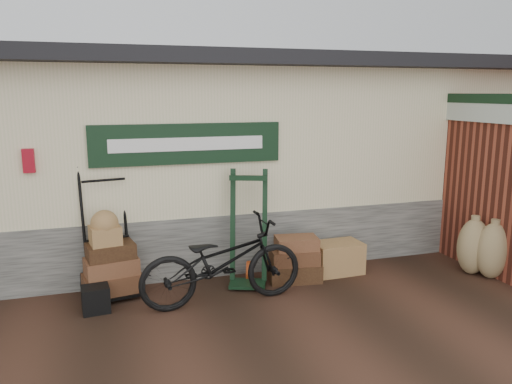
% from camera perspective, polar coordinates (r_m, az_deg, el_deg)
% --- Properties ---
extents(ground, '(80.00, 80.00, 0.00)m').
position_cam_1_polar(ground, '(6.49, -3.20, -12.64)').
color(ground, black).
rests_on(ground, ground).
extents(station_building, '(14.40, 4.10, 3.20)m').
position_cam_1_polar(station_building, '(8.68, -7.77, 4.45)').
color(station_building, '#4C4C47').
rests_on(station_building, ground).
extents(brick_outbuilding, '(1.71, 4.51, 2.62)m').
position_cam_1_polar(brick_outbuilding, '(9.36, 23.83, 2.15)').
color(brick_outbuilding, maroon).
rests_on(brick_outbuilding, ground).
extents(porter_trolley, '(0.97, 0.80, 1.74)m').
position_cam_1_polar(porter_trolley, '(6.84, -16.72, -4.11)').
color(porter_trolley, black).
rests_on(porter_trolley, ground).
extents(green_barrow, '(0.72, 0.66, 1.60)m').
position_cam_1_polar(green_barrow, '(6.88, -0.87, -4.15)').
color(green_barrow, black).
rests_on(green_barrow, ground).
extents(suitcase_stack, '(0.79, 0.55, 0.65)m').
position_cam_1_polar(suitcase_stack, '(7.16, 4.39, -7.57)').
color(suitcase_stack, '#311B0F').
rests_on(suitcase_stack, ground).
extents(wicker_hamper, '(0.73, 0.49, 0.46)m').
position_cam_1_polar(wicker_hamper, '(7.55, 9.25, -7.40)').
color(wicker_hamper, olive).
rests_on(wicker_hamper, ground).
extents(black_trunk, '(0.35, 0.31, 0.32)m').
position_cam_1_polar(black_trunk, '(6.51, -17.85, -11.58)').
color(black_trunk, black).
rests_on(black_trunk, ground).
extents(bicycle, '(0.84, 2.13, 1.22)m').
position_cam_1_polar(bicycle, '(6.31, -3.89, -7.44)').
color(bicycle, black).
rests_on(bicycle, ground).
extents(burlap_sack_left, '(0.65, 0.60, 0.83)m').
position_cam_1_polar(burlap_sack_left, '(8.02, 23.58, -5.74)').
color(burlap_sack_left, olive).
rests_on(burlap_sack_left, ground).
extents(burlap_sack_right, '(0.53, 0.46, 0.82)m').
position_cam_1_polar(burlap_sack_right, '(7.95, 25.45, -6.08)').
color(burlap_sack_right, olive).
rests_on(burlap_sack_right, ground).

